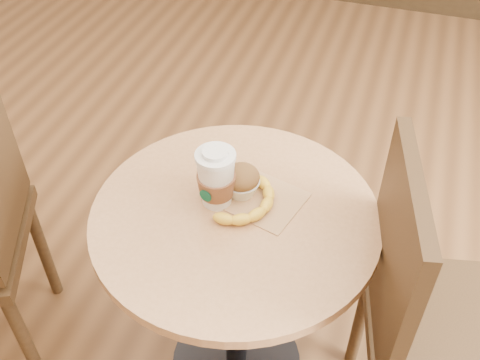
# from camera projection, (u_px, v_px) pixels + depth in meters

# --- Properties ---
(cafe_table) EXTENTS (0.75, 0.75, 0.75)m
(cafe_table) POSITION_uv_depth(u_px,v_px,m) (236.00, 262.00, 1.58)
(cafe_table) COLOR black
(cafe_table) RESTS_ON ground
(chair_right) EXTENTS (0.54, 0.54, 1.03)m
(chair_right) POSITION_uv_depth(u_px,v_px,m) (430.00, 316.00, 1.43)
(chair_right) COLOR #382613
(chair_right) RESTS_ON ground
(kraft_bag) EXTENTS (0.28, 0.24, 0.00)m
(kraft_bag) POSITION_uv_depth(u_px,v_px,m) (256.00, 196.00, 1.49)
(kraft_bag) COLOR tan
(kraft_bag) RESTS_ON cafe_table
(coffee_cup) EXTENTS (0.10, 0.11, 0.17)m
(coffee_cup) POSITION_uv_depth(u_px,v_px,m) (216.00, 179.00, 1.43)
(coffee_cup) COLOR white
(coffee_cup) RESTS_ON cafe_table
(muffin) EXTENTS (0.10, 0.10, 0.09)m
(muffin) POSITION_uv_depth(u_px,v_px,m) (241.00, 181.00, 1.47)
(muffin) COLOR silver
(muffin) RESTS_ON kraft_bag
(banana) EXTENTS (0.22, 0.26, 0.03)m
(banana) POSITION_uv_depth(u_px,v_px,m) (250.00, 201.00, 1.45)
(banana) COLOR yellow
(banana) RESTS_ON kraft_bag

